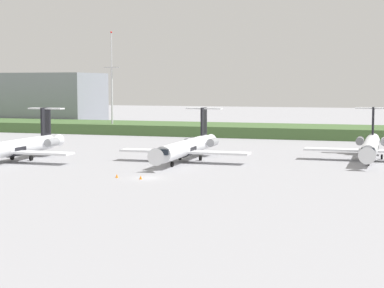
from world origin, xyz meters
TOP-DOWN VIEW (x-y plane):
  - ground_plane at (0.00, 30.00)m, footprint 500.00×500.00m
  - grass_berm at (0.00, 79.08)m, footprint 320.00×20.00m
  - regional_jet_second at (-29.10, 11.87)m, footprint 22.81×31.00m
  - regional_jet_third at (-0.72, 20.79)m, footprint 22.81×31.00m
  - regional_jet_fourth at (29.69, 32.09)m, footprint 22.81×31.00m
  - antenna_mast at (-38.38, 73.27)m, footprint 4.40×0.50m
  - distant_hangar at (-81.33, 101.14)m, footprint 48.37×22.34m
  - safety_cone_front_marker at (-4.38, -1.02)m, footprint 0.44×0.44m
  - safety_cone_mid_marker at (-0.56, -1.37)m, footprint 0.44×0.44m

SIDE VIEW (x-z plane):
  - ground_plane at x=0.00m, z-range 0.00..0.00m
  - safety_cone_front_marker at x=-4.38m, z-range 0.00..0.55m
  - safety_cone_mid_marker at x=-0.56m, z-range 0.00..0.55m
  - grass_berm at x=0.00m, z-range 0.00..2.72m
  - regional_jet_second at x=-29.10m, z-range -1.96..7.04m
  - regional_jet_third at x=-0.72m, z-range -1.96..7.04m
  - regional_jet_fourth at x=29.69m, z-range -1.96..7.04m
  - distant_hangar at x=-81.33m, z-range 0.00..16.72m
  - antenna_mast at x=-38.38m, z-range -2.37..24.77m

